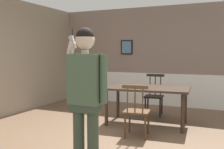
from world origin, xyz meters
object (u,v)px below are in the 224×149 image
chair_near_window (154,95)px  person_figure (86,90)px  chair_by_doorway (137,111)px  dining_table (147,91)px

chair_near_window → person_figure: bearing=84.4°
chair_near_window → chair_by_doorway: chair_near_window is taller
chair_by_doorway → chair_near_window: bearing=87.5°
dining_table → person_figure: 2.44m
chair_near_window → person_figure: 3.33m
dining_table → chair_by_doorway: (0.08, -0.87, -0.22)m
chair_by_doorway → person_figure: person_figure is taller
person_figure → chair_near_window: bearing=-89.7°
dining_table → person_figure: size_ratio=0.99×
dining_table → person_figure: person_figure is taller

